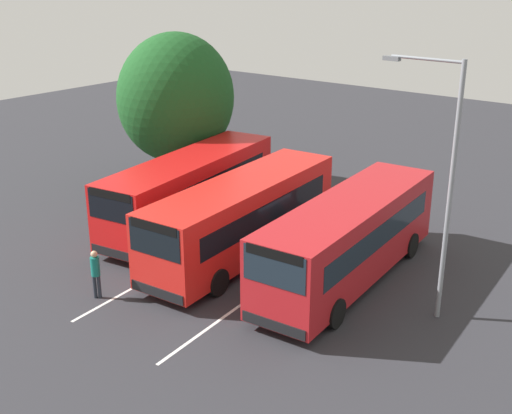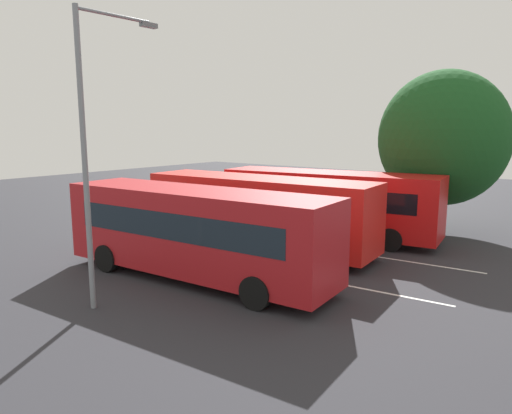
{
  "view_description": "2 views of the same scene",
  "coord_description": "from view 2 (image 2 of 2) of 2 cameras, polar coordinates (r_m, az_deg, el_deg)",
  "views": [
    {
      "loc": [
        19.35,
        15.21,
        11.07
      ],
      "look_at": [
        -1.37,
        -1.03,
        1.39
      ],
      "focal_mm": 45.74,
      "sensor_mm": 36.0,
      "label": 1
    },
    {
      "loc": [
        -11.67,
        15.54,
        5.31
      ],
      "look_at": [
        1.1,
        -0.82,
        1.76
      ],
      "focal_mm": 32.94,
      "sensor_mm": 36.0,
      "label": 2
    }
  ],
  "objects": [
    {
      "name": "bus_far_left",
      "position": [
        22.91,
        8.75,
        0.68
      ],
      "size": [
        10.66,
        3.98,
        3.18
      ],
      "rotation": [
        0.0,
        0.0,
        0.14
      ],
      "color": "red",
      "rests_on": "ground"
    },
    {
      "name": "bus_center_left",
      "position": [
        20.25,
        0.2,
        -0.39
      ],
      "size": [
        10.58,
        3.33,
        3.18
      ],
      "rotation": [
        0.0,
        0.0,
        0.08
      ],
      "color": "red",
      "rests_on": "ground"
    },
    {
      "name": "pedestrian",
      "position": [
        25.63,
        -7.95,
        0.12
      ],
      "size": [
        0.45,
        0.45,
        1.82
      ],
      "rotation": [
        0.0,
        0.0,
        3.75
      ],
      "color": "#232833",
      "rests_on": "ground"
    },
    {
      "name": "lane_stripe_inner_left",
      "position": [
        18.62,
        -2.74,
        -6.86
      ],
      "size": [
        16.36,
        1.48,
        0.01
      ],
      "primitive_type": "cube",
      "rotation": [
        0.0,
        0.0,
        0.08
      ],
      "color": "silver",
      "rests_on": "ground"
    },
    {
      "name": "lane_stripe_outer_left",
      "position": [
        21.75,
        4.28,
        -4.44
      ],
      "size": [
        16.36,
        1.48,
        0.01
      ],
      "primitive_type": "cube",
      "rotation": [
        0.0,
        0.0,
        0.08
      ],
      "color": "silver",
      "rests_on": "ground"
    },
    {
      "name": "depot_tree",
      "position": [
        25.31,
        21.73,
        7.74
      ],
      "size": [
        6.36,
        5.72,
        8.09
      ],
      "color": "#4C3823",
      "rests_on": "ground"
    },
    {
      "name": "ground_plane",
      "position": [
        20.14,
        1.05,
        -5.58
      ],
      "size": [
        76.5,
        76.5,
        0.0
      ],
      "primitive_type": "plane",
      "color": "#2B2B30"
    },
    {
      "name": "bus_center_right",
      "position": [
        16.5,
        -7.45,
        -2.8
      ],
      "size": [
        10.57,
        3.3,
        3.18
      ],
      "rotation": [
        0.0,
        0.0,
        0.08
      ],
      "color": "#AD191E",
      "rests_on": "ground"
    },
    {
      "name": "street_lamp",
      "position": [
        14.25,
        -19.31,
        7.59
      ],
      "size": [
        0.28,
        2.76,
        8.56
      ],
      "rotation": [
        0.0,
        0.0,
        -1.61
      ],
      "color": "gray",
      "rests_on": "ground"
    }
  ]
}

